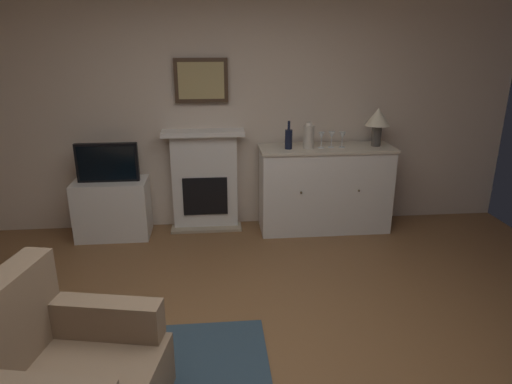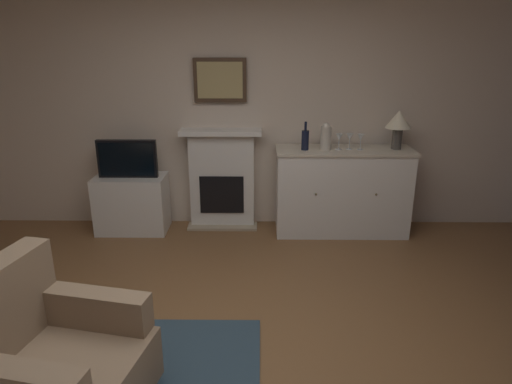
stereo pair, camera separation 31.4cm
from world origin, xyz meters
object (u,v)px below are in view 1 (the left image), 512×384
Objects in this scene: table_lamp at (378,120)px; wine_glass_right at (342,136)px; wine_glass_center at (332,136)px; armchair at (62,379)px; tv_set at (107,163)px; vase_decorative at (309,135)px; tv_cabinet at (113,209)px; framed_picture at (201,81)px; wine_glass_left at (322,136)px; sideboard_cabinet at (325,189)px; wine_bottle at (289,139)px; fireplace_unit at (205,180)px.

table_lamp is 0.41m from wine_glass_right.
armchair is at bearing -127.93° from wine_glass_center.
wine_glass_right reaches higher than armchair.
wine_glass_right reaches higher than tv_set.
wine_glass_center and wine_glass_right have the same top height.
table_lamp is at bearing 3.88° from vase_decorative.
tv_cabinet is 0.79× the size of armchair.
armchair is (-0.69, -2.84, -1.22)m from framed_picture.
framed_picture is 1.37× the size of table_lamp.
wine_glass_right is at bearing -1.54° from wine_glass_left.
vase_decorative reaches higher than armchair.
wine_glass_left is at bearing -11.70° from framed_picture.
sideboard_cabinet reaches higher than tv_cabinet.
wine_glass_right is at bearing 0.84° from wine_bottle.
wine_bottle is (0.88, -0.27, -0.57)m from framed_picture.
table_lamp reaches higher than sideboard_cabinet.
tv_cabinet is (-1.85, 0.06, -0.73)m from wine_bottle.
tv_set is (-2.42, 0.03, -0.23)m from wine_glass_right.
tv_cabinet is at bearing 90.00° from tv_set.
wine_glass_center reaches higher than sideboard_cabinet.
wine_glass_left is at bearing 53.49° from armchair.
tv_cabinet is at bearing 179.13° from wine_glass_center.
wine_glass_center is 1.00× the size of wine_glass_right.
fireplace_unit reaches higher than tv_cabinet.
armchair is (-1.78, -2.57, -0.69)m from vase_decorative.
tv_cabinet is (-0.97, -0.21, -1.29)m from framed_picture.
wine_glass_right is (0.57, 0.01, 0.01)m from wine_bottle.
framed_picture is 1.90× the size of wine_bottle.
wine_glass_right is at bearing -174.36° from table_lamp.
framed_picture is at bearing 12.01° from tv_cabinet.
wine_glass_right is 2.53m from tv_cabinet.
wine_glass_center reaches higher than tv_cabinet.
framed_picture is 0.58× the size of armchair.
wine_bottle is at bearing -177.65° from wine_glass_left.
wine_glass_center reaches higher than tv_set.
table_lamp is 2.94m from tv_cabinet.
wine_bottle is 0.46m from wine_glass_center.
table_lamp is at bearing -0.31° from tv_cabinet.
sideboard_cabinet is 8.62× the size of wine_glass_left.
vase_decorative is 2.08m from tv_set.
tv_cabinet is at bearing 178.76° from wine_glass_right.
fireplace_unit reaches higher than armchair.
tv_cabinet is (-2.20, 0.05, -0.74)m from wine_glass_left.
table_lamp reaches higher than tv_set.
wine_glass_left is at bearing -0.61° from tv_set.
armchair is (-1.99, -2.62, -0.08)m from sideboard_cabinet.
vase_decorative is (-0.14, -0.02, 0.02)m from wine_glass_left.
wine_glass_center is 0.27× the size of tv_set.
table_lamp is 0.96m from wine_bottle.
fireplace_unit is at bearing 171.56° from wine_glass_right.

